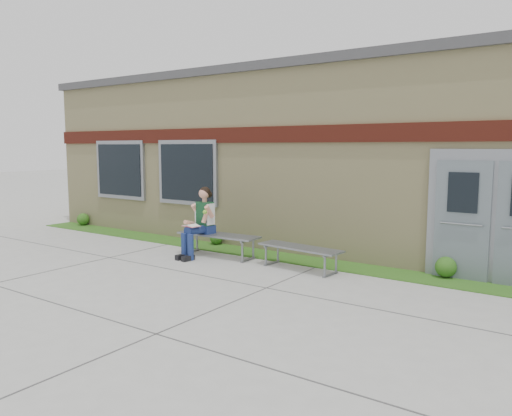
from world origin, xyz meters
The scene contains 9 objects.
ground centered at (0.00, 0.00, 0.00)m, with size 80.00×80.00×0.00m, color #9E9E99.
grass_strip centered at (0.00, 2.60, 0.01)m, with size 16.00×0.80×0.02m, color #205015.
school_building centered at (0.00, 5.99, 2.10)m, with size 16.20×6.22×4.20m.
bench_left centered at (-1.17, 1.91, 0.37)m, with size 1.89×0.61×0.49m.
bench_right centered at (0.83, 1.91, 0.34)m, with size 1.76×0.65×0.45m.
girl centered at (-1.50, 1.69, 0.77)m, with size 0.54×0.93×1.49m.
shrub_west centered at (-7.11, 2.85, 0.20)m, with size 0.36×0.36×0.36m, color #205015.
shrub_mid centered at (-2.01, 2.85, 0.17)m, with size 0.30×0.30×0.30m, color #205015.
shrub_east centered at (3.28, 2.85, 0.21)m, with size 0.37×0.37×0.37m, color #205015.
Camera 1 is at (5.47, -6.22, 2.34)m, focal length 35.00 mm.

